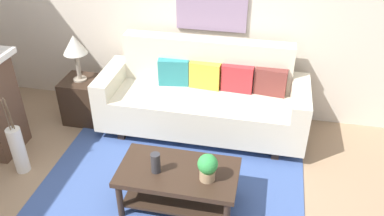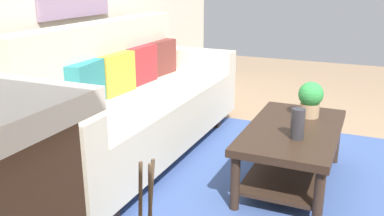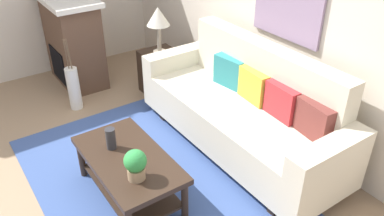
# 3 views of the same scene
# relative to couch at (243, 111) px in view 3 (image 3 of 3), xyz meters

# --- Properties ---
(ground_plane) EXTENTS (9.68, 9.68, 0.00)m
(ground_plane) POSITION_rel_couch_xyz_m (-0.12, -1.54, -0.43)
(ground_plane) COLOR #9E7F60
(wall_back) EXTENTS (5.68, 0.10, 2.70)m
(wall_back) POSITION_rel_couch_xyz_m (-0.12, 0.54, 0.92)
(wall_back) COLOR beige
(wall_back) RESTS_ON ground_plane
(area_rug) EXTENTS (2.64, 1.94, 0.01)m
(area_rug) POSITION_rel_couch_xyz_m (-0.12, -1.04, -0.43)
(area_rug) COLOR #3D5693
(area_rug) RESTS_ON ground_plane
(couch) EXTENTS (2.39, 0.84, 1.08)m
(couch) POSITION_rel_couch_xyz_m (0.00, 0.00, 0.00)
(couch) COLOR beige
(couch) RESTS_ON ground_plane
(throw_pillow_teal) EXTENTS (0.37, 0.17, 0.32)m
(throw_pillow_teal) POSITION_rel_couch_xyz_m (-0.38, 0.12, 0.25)
(throw_pillow_teal) COLOR teal
(throw_pillow_teal) RESTS_ON couch
(throw_pillow_mustard) EXTENTS (0.37, 0.15, 0.32)m
(throw_pillow_mustard) POSITION_rel_couch_xyz_m (-0.00, 0.12, 0.25)
(throw_pillow_mustard) COLOR gold
(throw_pillow_mustard) RESTS_ON couch
(throw_pillow_crimson) EXTENTS (0.37, 0.14, 0.32)m
(throw_pillow_crimson) POSITION_rel_couch_xyz_m (0.38, 0.12, 0.25)
(throw_pillow_crimson) COLOR red
(throw_pillow_crimson) RESTS_ON couch
(throw_pillow_maroon) EXTENTS (0.37, 0.16, 0.32)m
(throw_pillow_maroon) POSITION_rel_couch_xyz_m (0.76, 0.12, 0.25)
(throw_pillow_maroon) COLOR brown
(throw_pillow_maroon) RESTS_ON couch
(coffee_table) EXTENTS (1.10, 0.60, 0.43)m
(coffee_table) POSITION_rel_couch_xyz_m (0.01, -1.29, -0.12)
(coffee_table) COLOR #332319
(coffee_table) RESTS_ON ground_plane
(tabletop_vase) EXTENTS (0.09, 0.09, 0.20)m
(tabletop_vase) POSITION_rel_couch_xyz_m (-0.18, -1.34, 0.10)
(tabletop_vase) COLOR #2D2D33
(tabletop_vase) RESTS_ON coffee_table
(potted_plant_tabletop) EXTENTS (0.18, 0.18, 0.26)m
(potted_plant_tabletop) POSITION_rel_couch_xyz_m (0.29, -1.35, 0.14)
(potted_plant_tabletop) COLOR tan
(potted_plant_tabletop) RESTS_ON coffee_table
(side_table) EXTENTS (0.44, 0.44, 0.56)m
(side_table) POSITION_rel_couch_xyz_m (-1.50, -0.08, -0.15)
(side_table) COLOR #332319
(side_table) RESTS_ON ground_plane
(table_lamp) EXTENTS (0.28, 0.28, 0.57)m
(table_lamp) POSITION_rel_couch_xyz_m (-1.50, -0.08, 0.56)
(table_lamp) COLOR gray
(table_lamp) RESTS_ON side_table
(fireplace) EXTENTS (1.02, 0.58, 1.16)m
(fireplace) POSITION_rel_couch_xyz_m (-2.41, -0.85, 0.15)
(fireplace) COLOR brown
(fireplace) RESTS_ON ground_plane
(floor_vase) EXTENTS (0.15, 0.15, 0.53)m
(floor_vase) POSITION_rel_couch_xyz_m (-1.73, -1.14, -0.17)
(floor_vase) COLOR white
(floor_vase) RESTS_ON ground_plane
(floor_vase_branch_a) EXTENTS (0.02, 0.04, 0.36)m
(floor_vase_branch_a) POSITION_rel_couch_xyz_m (-1.71, -1.14, 0.28)
(floor_vase_branch_a) COLOR brown
(floor_vase_branch_a) RESTS_ON floor_vase
(floor_vase_branch_b) EXTENTS (0.02, 0.03, 0.36)m
(floor_vase_branch_b) POSITION_rel_couch_xyz_m (-1.74, -1.13, 0.28)
(floor_vase_branch_b) COLOR brown
(floor_vase_branch_b) RESTS_ON floor_vase
(floor_vase_branch_c) EXTENTS (0.01, 0.02, 0.36)m
(floor_vase_branch_c) POSITION_rel_couch_xyz_m (-1.74, -1.16, 0.28)
(floor_vase_branch_c) COLOR brown
(floor_vase_branch_c) RESTS_ON floor_vase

